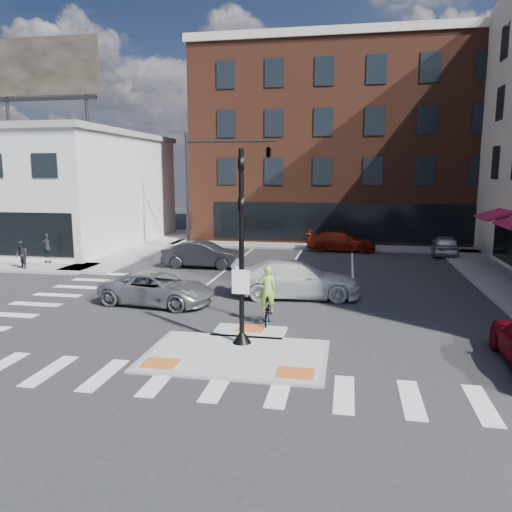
% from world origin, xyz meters
% --- Properties ---
extents(ground, '(120.00, 120.00, 0.00)m').
position_xyz_m(ground, '(0.00, 0.00, 0.00)').
color(ground, '#28282B').
rests_on(ground, ground).
extents(refuge_island, '(5.40, 4.65, 0.13)m').
position_xyz_m(refuge_island, '(0.00, -0.26, 0.05)').
color(refuge_island, gray).
rests_on(refuge_island, ground).
extents(sidewalk_nw, '(23.50, 20.50, 0.15)m').
position_xyz_m(sidewalk_nw, '(-16.76, 15.29, 0.08)').
color(sidewalk_nw, gray).
rests_on(sidewalk_nw, ground).
extents(sidewalk_n, '(26.00, 3.00, 0.15)m').
position_xyz_m(sidewalk_n, '(3.00, 22.00, 0.07)').
color(sidewalk_n, gray).
rests_on(sidewalk_n, ground).
extents(building_nw, '(20.40, 16.40, 14.40)m').
position_xyz_m(building_nw, '(-21.98, 19.98, 4.23)').
color(building_nw, silver).
rests_on(building_nw, ground).
extents(building_n, '(24.40, 18.40, 15.50)m').
position_xyz_m(building_n, '(3.00, 31.99, 7.80)').
color(building_n, '#582A1B').
rests_on(building_n, ground).
extents(building_far_left, '(10.00, 12.00, 10.00)m').
position_xyz_m(building_far_left, '(-4.00, 52.00, 5.00)').
color(building_far_left, slate).
rests_on(building_far_left, ground).
extents(building_far_right, '(12.00, 12.00, 12.00)m').
position_xyz_m(building_far_right, '(9.00, 54.00, 6.00)').
color(building_far_right, brown).
rests_on(building_far_right, ground).
extents(signal_pole, '(0.60, 0.60, 5.98)m').
position_xyz_m(signal_pole, '(0.00, 0.40, 2.36)').
color(signal_pole, black).
rests_on(signal_pole, refuge_island).
extents(mast_arm_signal, '(6.10, 2.24, 8.00)m').
position_xyz_m(mast_arm_signal, '(-3.47, 18.00, 6.21)').
color(mast_arm_signal, black).
rests_on(mast_arm_signal, ground).
extents(silver_suv, '(4.99, 2.79, 1.32)m').
position_xyz_m(silver_suv, '(-4.50, 4.75, 0.66)').
color(silver_suv, '#A0A3A7').
rests_on(silver_suv, ground).
extents(white_pickup, '(5.72, 2.82, 1.60)m').
position_xyz_m(white_pickup, '(1.01, 7.00, 0.80)').
color(white_pickup, white).
rests_on(white_pickup, ground).
extents(bg_car_dark, '(4.56, 1.59, 1.50)m').
position_xyz_m(bg_car_dark, '(-4.99, 12.97, 0.75)').
color(bg_car_dark, '#28292D').
rests_on(bg_car_dark, ground).
extents(bg_car_silver, '(2.04, 4.14, 1.36)m').
position_xyz_m(bg_car_silver, '(9.50, 19.99, 0.68)').
color(bg_car_silver, silver).
rests_on(bg_car_silver, ground).
extents(bg_car_red, '(4.79, 2.02, 1.38)m').
position_xyz_m(bg_car_red, '(2.71, 20.54, 0.69)').
color(bg_car_red, maroon).
rests_on(bg_car_red, ground).
extents(cyclist, '(0.75, 1.74, 2.15)m').
position_xyz_m(cyclist, '(0.41, 2.80, 0.72)').
color(cyclist, '#3F3F44').
rests_on(cyclist, ground).
extents(pedestrian_a, '(0.94, 0.86, 1.55)m').
position_xyz_m(pedestrian_a, '(-14.49, 10.00, 0.93)').
color(pedestrian_a, black).
rests_on(pedestrian_a, sidewalk_nw).
extents(pedestrian_b, '(1.04, 0.47, 1.75)m').
position_xyz_m(pedestrian_b, '(-14.20, 12.00, 1.02)').
color(pedestrian_b, '#342E38').
rests_on(pedestrian_b, sidewalk_nw).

